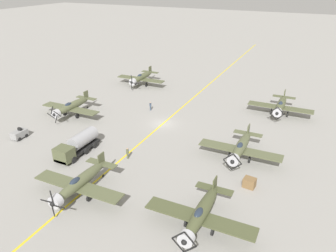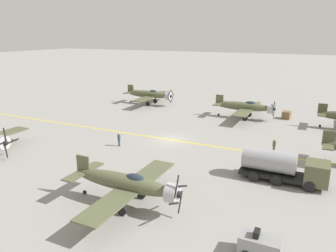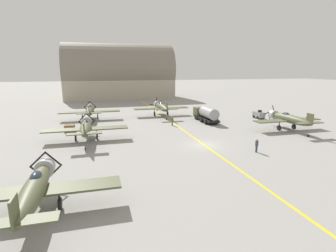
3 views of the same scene
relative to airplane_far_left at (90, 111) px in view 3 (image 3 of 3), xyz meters
name	(u,v)px [view 3 (image 3 of 3)]	position (x,y,z in m)	size (l,w,h in m)	color
ground_plane	(204,145)	(15.49, -22.40, -2.01)	(400.00, 400.00, 0.00)	gray
taxiway_stripe	(204,145)	(15.49, -22.40, -2.01)	(0.30, 160.00, 0.01)	yellow
airplane_far_left	(90,111)	(0.00, 0.00, 0.00)	(12.00, 9.98, 3.65)	#494E30
airplane_mid_right	(289,119)	(32.66, -18.02, 0.00)	(12.00, 9.98, 3.68)	#575C3D
airplane_far_center	(161,107)	(15.16, 1.01, 0.00)	(12.00, 9.98, 3.80)	#555A3B
airplane_mid_left	(86,127)	(-0.22, -16.04, 0.00)	(12.00, 9.98, 3.65)	#565B3D
airplane_near_left	(35,189)	(-3.00, -35.65, 0.00)	(12.00, 9.98, 3.65)	#515637
fuel_tanker	(206,114)	(22.28, -7.16, -0.50)	(2.68, 8.00, 2.98)	black
tow_tractor	(259,115)	(34.37, -7.03, -1.22)	(1.57, 2.60, 1.79)	gray
ground_crew_walking	(172,120)	(14.75, -9.12, -1.05)	(0.39, 0.39, 1.77)	#515638
ground_crew_inspecting	(257,145)	(20.59, -27.08, -1.07)	(0.38, 0.38, 1.73)	#334256
supply_crate_by_tanker	(70,129)	(-3.04, -9.78, -1.39)	(1.49, 1.24, 1.24)	brown
hangar	(119,74)	(9.51, 40.49, 6.26)	(36.62, 17.35, 18.71)	#B2A893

